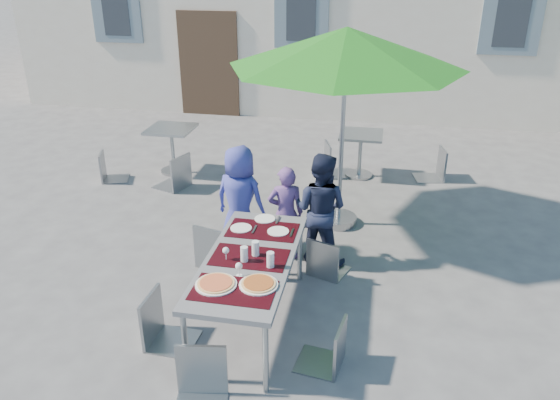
% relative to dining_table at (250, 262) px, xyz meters
% --- Properties ---
extents(ground, '(90.00, 90.00, 0.00)m').
position_rel_dining_table_xyz_m(ground, '(-0.67, -0.37, -0.70)').
color(ground, '#49494B').
rests_on(ground, ground).
extents(dining_table, '(0.80, 1.85, 0.76)m').
position_rel_dining_table_xyz_m(dining_table, '(0.00, 0.00, 0.00)').
color(dining_table, '#49494E').
rests_on(dining_table, ground).
extents(pizza_near_left, '(0.36, 0.36, 0.03)m').
position_rel_dining_table_xyz_m(pizza_near_left, '(-0.17, -0.51, 0.07)').
color(pizza_near_left, white).
rests_on(pizza_near_left, dining_table).
extents(pizza_near_right, '(0.34, 0.34, 0.03)m').
position_rel_dining_table_xyz_m(pizza_near_right, '(0.19, -0.44, 0.07)').
color(pizza_near_right, white).
rests_on(pizza_near_right, dining_table).
extents(glassware, '(0.49, 0.43, 0.15)m').
position_rel_dining_table_xyz_m(glassware, '(0.04, -0.08, 0.13)').
color(glassware, silver).
rests_on(glassware, dining_table).
extents(place_settings, '(0.65, 0.47, 0.01)m').
position_rel_dining_table_xyz_m(place_settings, '(-0.03, 0.62, 0.06)').
color(place_settings, white).
rests_on(place_settings, dining_table).
extents(child_0, '(0.73, 0.57, 1.32)m').
position_rel_dining_table_xyz_m(child_0, '(-0.47, 1.41, -0.03)').
color(child_0, '#393E9C').
rests_on(child_0, ground).
extents(child_1, '(0.48, 0.37, 1.15)m').
position_rel_dining_table_xyz_m(child_1, '(0.10, 1.33, -0.12)').
color(child_1, '#603E80').
rests_on(child_1, ground).
extents(child_2, '(0.72, 0.52, 1.34)m').
position_rel_dining_table_xyz_m(child_2, '(0.49, 1.33, -0.03)').
color(child_2, '#191F38').
rests_on(child_2, ground).
extents(chair_0, '(0.56, 0.56, 1.03)m').
position_rel_dining_table_xyz_m(chair_0, '(-0.64, 0.95, -0.09)').
color(chair_0, gray).
rests_on(chair_0, ground).
extents(chair_1, '(0.43, 0.43, 0.95)m').
position_rel_dining_table_xyz_m(chair_1, '(-0.01, 0.89, -0.14)').
color(chair_1, gray).
rests_on(chair_1, ground).
extents(chair_2, '(0.50, 0.50, 0.88)m').
position_rel_dining_table_xyz_m(chair_2, '(0.61, 1.01, -0.19)').
color(chair_2, gray).
rests_on(chair_2, ground).
extents(chair_3, '(0.44, 0.43, 0.95)m').
position_rel_dining_table_xyz_m(chair_3, '(-0.74, -0.42, -0.14)').
color(chair_3, gray).
rests_on(chair_3, ground).
extents(chair_4, '(0.44, 0.43, 0.86)m').
position_rel_dining_table_xyz_m(chair_4, '(0.82, -0.46, -0.20)').
color(chair_4, gray).
rests_on(chair_4, ground).
extents(chair_5, '(0.48, 0.48, 0.94)m').
position_rel_dining_table_xyz_m(chair_5, '(-0.15, -1.08, -0.15)').
color(chair_5, gray).
rests_on(chair_5, ground).
extents(patio_umbrella, '(2.86, 2.86, 2.54)m').
position_rel_dining_table_xyz_m(patio_umbrella, '(0.62, 2.33, 1.60)').
color(patio_umbrella, '#999BA0').
rests_on(patio_umbrella, ground).
extents(cafe_table_0, '(0.71, 0.71, 0.76)m').
position_rel_dining_table_xyz_m(cafe_table_0, '(-2.21, 3.66, -0.17)').
color(cafe_table_0, '#999BA0').
rests_on(cafe_table_0, ground).
extents(bg_chair_l_0, '(0.49, 0.49, 0.87)m').
position_rel_dining_table_xyz_m(bg_chair_l_0, '(-3.10, 3.15, -0.19)').
color(bg_chair_l_0, gray).
rests_on(bg_chair_l_0, ground).
extents(bg_chair_r_0, '(0.57, 0.57, 1.01)m').
position_rel_dining_table_xyz_m(bg_chair_r_0, '(-1.93, 3.05, -0.10)').
color(bg_chair_r_0, '#8F939A').
rests_on(bg_chair_r_0, ground).
extents(cafe_table_1, '(0.67, 0.67, 0.72)m').
position_rel_dining_table_xyz_m(cafe_table_1, '(0.79, 4.08, -0.22)').
color(cafe_table_1, '#999BA0').
rests_on(cafe_table_1, ground).
extents(bg_chair_l_1, '(0.56, 0.56, 1.01)m').
position_rel_dining_table_xyz_m(bg_chair_l_1, '(0.38, 4.07, -0.10)').
color(bg_chair_l_1, '#93989E').
rests_on(bg_chair_l_1, ground).
extents(bg_chair_r_1, '(0.50, 0.49, 0.95)m').
position_rel_dining_table_xyz_m(bg_chair_r_1, '(1.98, 4.20, -0.14)').
color(bg_chair_r_1, gray).
rests_on(bg_chair_r_1, ground).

